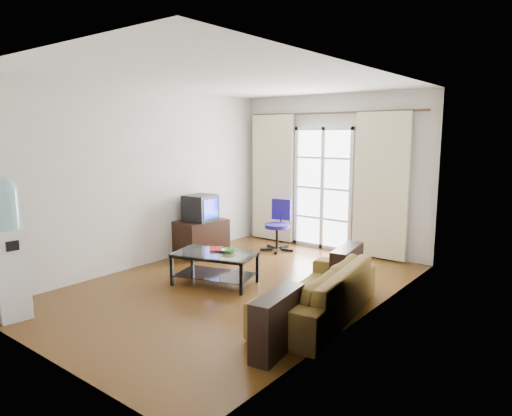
{
  "coord_description": "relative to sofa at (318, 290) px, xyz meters",
  "views": [
    {
      "loc": [
        3.84,
        -4.49,
        2.03
      ],
      "look_at": [
        0.07,
        0.35,
        1.03
      ],
      "focal_mm": 32.0,
      "sensor_mm": 36.0,
      "label": 1
    }
  ],
  "objects": [
    {
      "name": "wall_back",
      "position": [
        -1.37,
        2.79,
        1.06
      ],
      "size": [
        3.6,
        0.02,
        2.7
      ],
      "primitive_type": "cube",
      "color": "silver",
      "rests_on": "floor"
    },
    {
      "name": "water_cooler",
      "position": [
        -2.63,
        -2.16,
        0.54
      ],
      "size": [
        0.37,
        0.36,
        1.58
      ],
      "rotation": [
        0.0,
        0.0,
        -0.14
      ],
      "color": "silver",
      "rests_on": "floor"
    },
    {
      "name": "curtain_left",
      "position": [
        -2.57,
        2.67,
        0.91
      ],
      "size": [
        0.9,
        0.07,
        2.35
      ],
      "primitive_type": "cube",
      "color": "beige",
      "rests_on": "curtain_rod"
    },
    {
      "name": "radiator",
      "position": [
        -0.57,
        2.69,
        0.04
      ],
      "size": [
        0.64,
        0.12,
        0.64
      ],
      "primitive_type": "cube",
      "color": "gray",
      "rests_on": "floor"
    },
    {
      "name": "wall_front",
      "position": [
        -1.37,
        -2.41,
        1.06
      ],
      "size": [
        3.6,
        0.02,
        2.7
      ],
      "primitive_type": "cube",
      "color": "silver",
      "rests_on": "floor"
    },
    {
      "name": "sofa",
      "position": [
        0.0,
        0.0,
        0.0
      ],
      "size": [
        2.2,
        1.34,
        0.58
      ],
      "primitive_type": "imported",
      "rotation": [
        0.0,
        0.0,
        -1.43
      ],
      "color": "brown",
      "rests_on": "floor"
    },
    {
      "name": "wall_right",
      "position": [
        0.43,
        0.19,
        1.06
      ],
      "size": [
        0.02,
        5.2,
        2.7
      ],
      "primitive_type": "cube",
      "color": "silver",
      "rests_on": "floor"
    },
    {
      "name": "curtain_rod",
      "position": [
        -1.37,
        2.69,
        2.09
      ],
      "size": [
        3.3,
        0.04,
        0.04
      ],
      "primitive_type": "cylinder",
      "rotation": [
        0.0,
        1.57,
        0.0
      ],
      "color": "#4C3F2D",
      "rests_on": "wall_back"
    },
    {
      "name": "book",
      "position": [
        -1.81,
        0.14,
        0.16
      ],
      "size": [
        0.43,
        0.43,
        0.02
      ],
      "primitive_type": "imported",
      "rotation": [
        0.0,
        0.0,
        0.75
      ],
      "color": "maroon",
      "rests_on": "coffee_table"
    },
    {
      "name": "floor",
      "position": [
        -1.37,
        0.19,
        -0.29
      ],
      "size": [
        5.2,
        5.2,
        0.0
      ],
      "primitive_type": "plane",
      "color": "#563614",
      "rests_on": "ground"
    },
    {
      "name": "task_chair",
      "position": [
        -2.05,
        2.1,
        -0.03
      ],
      "size": [
        0.73,
        0.73,
        0.89
      ],
      "rotation": [
        0.0,
        0.0,
        0.23
      ],
      "color": "black",
      "rests_on": "floor"
    },
    {
      "name": "ceiling",
      "position": [
        -1.37,
        0.19,
        2.41
      ],
      "size": [
        5.2,
        5.2,
        0.0
      ],
      "primitive_type": "plane",
      "rotation": [
        3.14,
        0.0,
        0.0
      ],
      "color": "white",
      "rests_on": "wall_back"
    },
    {
      "name": "tv_stand",
      "position": [
        -2.87,
        1.04,
        0.01
      ],
      "size": [
        0.63,
        0.87,
        0.6
      ],
      "primitive_type": "cube",
      "rotation": [
        0.0,
        0.0,
        -0.1
      ],
      "color": "black",
      "rests_on": "floor"
    },
    {
      "name": "wall_left",
      "position": [
        -3.17,
        0.19,
        1.06
      ],
      "size": [
        0.02,
        5.2,
        2.7
      ],
      "primitive_type": "cube",
      "color": "silver",
      "rests_on": "floor"
    },
    {
      "name": "bowl",
      "position": [
        -1.52,
        0.21,
        0.17
      ],
      "size": [
        0.26,
        0.26,
        0.05
      ],
      "primitive_type": "imported",
      "rotation": [
        0.0,
        0.0,
        0.17
      ],
      "color": "#31883D",
      "rests_on": "coffee_table"
    },
    {
      "name": "french_door",
      "position": [
        -1.52,
        2.73,
        0.79
      ],
      "size": [
        1.16,
        0.06,
        2.15
      ],
      "color": "white",
      "rests_on": "wall_back"
    },
    {
      "name": "curtain_right",
      "position": [
        -0.42,
        2.67,
        0.91
      ],
      "size": [
        0.9,
        0.07,
        2.35
      ],
      "primitive_type": "cube",
      "color": "beige",
      "rests_on": "curtain_rod"
    },
    {
      "name": "crt_tv",
      "position": [
        -2.86,
        1.01,
        0.53
      ],
      "size": [
        0.52,
        0.51,
        0.43
      ],
      "rotation": [
        0.0,
        0.0,
        0.1
      ],
      "color": "black",
      "rests_on": "tv_stand"
    },
    {
      "name": "remote",
      "position": [
        -1.62,
        0.14,
        0.16
      ],
      "size": [
        0.17,
        0.09,
        0.02
      ],
      "primitive_type": "cube",
      "rotation": [
        0.0,
        0.0,
        0.28
      ],
      "color": "black",
      "rests_on": "coffee_table"
    },
    {
      "name": "coffee_table",
      "position": [
        -1.66,
        0.08,
        -0.01
      ],
      "size": [
        1.21,
        0.9,
        0.44
      ],
      "rotation": [
        0.0,
        0.0,
        0.29
      ],
      "color": "silver",
      "rests_on": "floor"
    }
  ]
}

